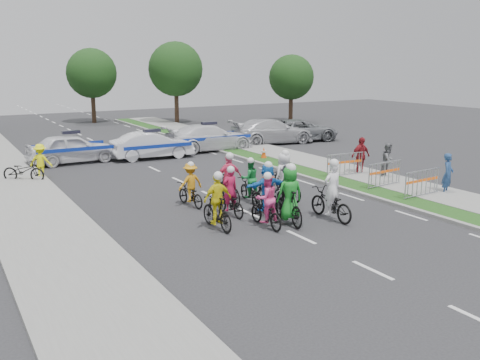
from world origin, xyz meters
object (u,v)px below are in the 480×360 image
civilian_sedan (272,131)px  tree_1 (176,69)px  rider_4 (287,191)px  spectator_1 (388,161)px  rider_10 (190,189)px  rider_6 (230,199)px  rider_9 (229,184)px  police_car_0 (72,148)px  civilian_suv (300,130)px  marshal_hiviz (41,161)px  tree_2 (291,77)px  spectator_2 (361,156)px  rider_2 (266,207)px  cone_1 (264,153)px  rider_8 (249,185)px  rider_1 (289,201)px  tree_4 (92,73)px  parked_bike (24,171)px  rider_7 (284,181)px  rider_0 (331,200)px  police_car_1 (152,145)px  barrier_1 (385,175)px  spectator_0 (448,174)px  cone_0 (268,170)px  rider_5 (267,192)px  rider_3 (217,207)px  barrier_2 (345,166)px  barrier_0 (422,184)px  police_car_2 (209,138)px

civilian_sedan → tree_1: tree_1 is taller
rider_4 → spectator_1: size_ratio=1.06×
tree_1 → rider_10: bearing=-112.4°
rider_6 → rider_9: rider_9 is taller
rider_9 → civilian_sedan: rider_9 is taller
police_car_0 → civilian_suv: police_car_0 is taller
spectator_1 → rider_10: bearing=156.0°
marshal_hiviz → tree_2: tree_2 is taller
rider_4 → civilian_suv: size_ratio=0.33×
spectator_2 → tree_1: tree_1 is taller
rider_2 → cone_1: bearing=-121.4°
rider_8 → tree_1: size_ratio=0.25×
rider_10 → cone_1: size_ratio=2.39×
rider_1 → rider_10: rider_1 is taller
tree_4 → civilian_suv: bearing=-63.3°
rider_2 → parked_bike: 12.12m
rider_8 → spectator_1: bearing=-168.4°
rider_7 → rider_0: bearing=79.1°
police_car_1 → civilian_sedan: 8.69m
rider_1 → barrier_1: 6.59m
rider_4 → rider_6: rider_6 is taller
rider_2 → rider_4: 2.24m
spectator_1 → marshal_hiviz: (-13.36, 7.84, -0.03)m
spectator_0 → parked_bike: spectator_0 is taller
spectator_2 → tree_4: size_ratio=0.28×
cone_0 → parked_bike: size_ratio=0.37×
rider_9 → cone_0: 4.93m
rider_8 → tree_4: (2.20, 29.67, 3.55)m
rider_5 → barrier_1: (6.29, 0.85, -0.23)m
rider_2 → rider_5: 1.40m
rider_0 → tree_4: bearing=-92.5°
rider_1 → police_car_1: (0.56, 13.58, -0.05)m
parked_bike → tree_4: 23.90m
rider_3 → rider_4: (3.19, 0.81, -0.06)m
rider_0 → barrier_2: size_ratio=1.03×
civilian_suv → barrier_2: civilian_suv is taller
barrier_0 → tree_2: (11.30, 24.56, 3.27)m
rider_1 → spectator_1: (7.78, 3.44, 0.03)m
police_car_1 → parked_bike: bearing=115.0°
police_car_2 → police_car_1: bearing=103.0°
civilian_sedan → tree_1: bearing=10.3°
police_car_0 → tree_1: bearing=-42.7°
rider_6 → rider_4: bearing=168.2°
rider_3 → police_car_0: (-1.27, 13.71, 0.05)m
rider_10 → tree_4: size_ratio=0.27×
police_car_0 → tree_1: 19.12m
rider_9 → spectator_1: (8.26, 0.32, 0.06)m
rider_9 → parked_bike: 9.74m
rider_8 → police_car_2: rider_8 is taller
barrier_2 → rider_3: bearing=-155.4°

